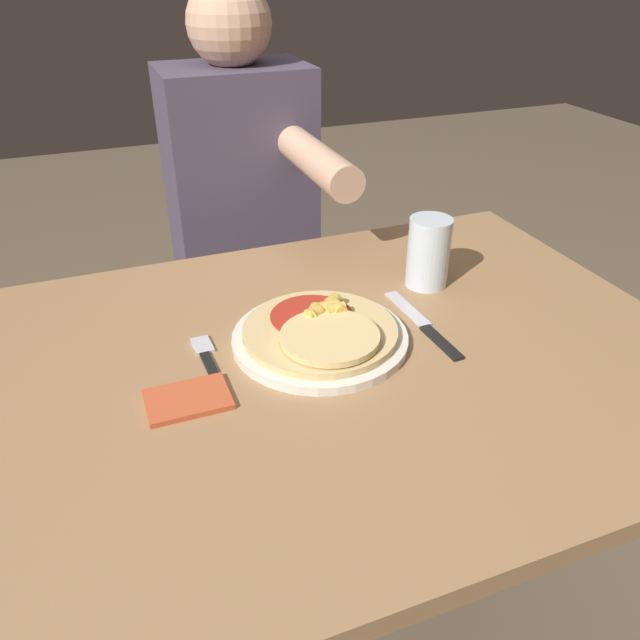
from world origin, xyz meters
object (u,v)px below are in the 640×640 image
(plate, at_px, (320,338))
(fork, at_px, (210,364))
(dining_table, at_px, (305,419))
(drinking_glass, at_px, (428,252))
(pizza, at_px, (322,330))
(knife, at_px, (423,325))
(person_diner, at_px, (244,219))

(plate, distance_m, fork, 0.17)
(dining_table, distance_m, fork, 0.18)
(drinking_glass, bearing_deg, fork, -165.51)
(plate, bearing_deg, pizza, -71.95)
(fork, distance_m, drinking_glass, 0.44)
(dining_table, distance_m, pizza, 0.15)
(fork, relative_size, knife, 0.80)
(person_diner, bearing_deg, pizza, -94.24)
(plate, bearing_deg, drinking_glass, 23.97)
(knife, xyz_separation_m, drinking_glass, (0.07, 0.13, 0.06))
(plate, height_order, fork, plate)
(fork, relative_size, person_diner, 0.14)
(drinking_glass, bearing_deg, dining_table, -152.51)
(drinking_glass, bearing_deg, plate, -156.03)
(pizza, distance_m, person_diner, 0.65)
(fork, distance_m, person_diner, 0.67)
(drinking_glass, bearing_deg, pizza, -155.02)
(drinking_glass, bearing_deg, person_diner, 110.65)
(plate, relative_size, fork, 1.55)
(plate, distance_m, drinking_glass, 0.28)
(person_diner, bearing_deg, plate, -94.40)
(fork, distance_m, knife, 0.35)
(drinking_glass, xyz_separation_m, person_diner, (-0.20, 0.53, -0.11))
(knife, height_order, drinking_glass, drinking_glass)
(fork, height_order, person_diner, person_diner)
(plate, relative_size, pizza, 1.14)
(plate, height_order, drinking_glass, drinking_glass)
(pizza, xyz_separation_m, fork, (-0.17, 0.01, -0.02))
(person_diner, bearing_deg, dining_table, -97.59)
(fork, height_order, knife, same)
(plate, distance_m, knife, 0.17)
(dining_table, bearing_deg, person_diner, 82.41)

